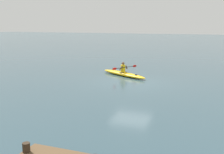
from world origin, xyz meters
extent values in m
plane|color=#334C56|center=(0.00, 0.00, 0.00)|extent=(160.00, 160.00, 0.00)
ellipsoid|color=#EAB214|center=(1.23, -2.06, 0.14)|extent=(4.12, 2.75, 0.28)
torus|color=black|center=(1.24, -2.07, 0.26)|extent=(0.80, 0.80, 0.04)
cylinder|color=black|center=(0.09, -1.41, 0.27)|extent=(0.18, 0.18, 0.02)
cylinder|color=yellow|center=(1.28, -2.09, 0.54)|extent=(0.34, 0.34, 0.52)
sphere|color=brown|center=(1.28, -2.09, 0.91)|extent=(0.21, 0.21, 0.21)
cylinder|color=black|center=(1.10, -1.99, 0.64)|extent=(1.00, 1.70, 0.03)
ellipsoid|color=red|center=(0.62, -2.83, 0.64)|extent=(0.23, 0.37, 0.17)
ellipsoid|color=red|center=(1.59, -1.15, 0.64)|extent=(0.23, 0.37, 0.17)
cylinder|color=brown|center=(1.07, -2.28, 0.61)|extent=(0.13, 0.32, 0.34)
cylinder|color=brown|center=(1.34, -1.82, 0.61)|extent=(0.29, 0.23, 0.34)
camera|label=1|loc=(-4.93, 16.58, 3.81)|focal=43.89mm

